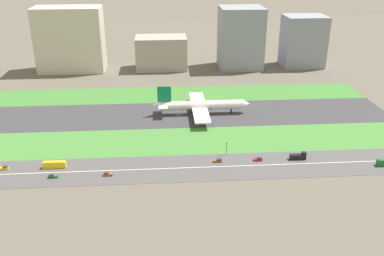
% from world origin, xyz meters
% --- Properties ---
extents(ground_plane, '(800.00, 800.00, 0.00)m').
position_xyz_m(ground_plane, '(0.00, 0.00, 0.00)').
color(ground_plane, '#5B564C').
extents(runway, '(280.00, 46.00, 0.10)m').
position_xyz_m(runway, '(0.00, 0.00, 0.05)').
color(runway, '#38383D').
rests_on(runway, ground_plane).
extents(grass_median_north, '(280.00, 36.00, 0.10)m').
position_xyz_m(grass_median_north, '(0.00, 41.00, 0.05)').
color(grass_median_north, '#3D7A33').
rests_on(grass_median_north, ground_plane).
extents(grass_median_south, '(280.00, 36.00, 0.10)m').
position_xyz_m(grass_median_south, '(0.00, -41.00, 0.05)').
color(grass_median_south, '#427F38').
rests_on(grass_median_south, ground_plane).
extents(highway, '(280.00, 28.00, 0.10)m').
position_xyz_m(highway, '(0.00, -73.00, 0.05)').
color(highway, '#4C4C4F').
rests_on(highway, ground_plane).
extents(highway_centerline, '(266.00, 0.50, 0.01)m').
position_xyz_m(highway_centerline, '(0.00, -73.00, 0.11)').
color(highway_centerline, silver).
rests_on(highway_centerline, highway).
extents(airliner, '(65.00, 56.00, 19.70)m').
position_xyz_m(airliner, '(14.06, 0.00, 6.23)').
color(airliner, white).
rests_on(airliner, runway).
extents(car_3, '(4.40, 1.80, 2.00)m').
position_xyz_m(car_3, '(39.03, -68.00, 0.92)').
color(car_3, '#B2191E').
rests_on(car_3, highway).
extents(bus_1, '(11.60, 2.50, 3.50)m').
position_xyz_m(bus_1, '(-66.23, -68.00, 1.82)').
color(bus_1, yellow).
rests_on(bus_1, highway).
extents(car_0, '(4.40, 1.80, 2.00)m').
position_xyz_m(car_0, '(-91.13, -68.00, 0.92)').
color(car_0, yellow).
rests_on(car_0, highway).
extents(car_1, '(4.40, 1.80, 2.00)m').
position_xyz_m(car_1, '(17.69, -68.00, 0.92)').
color(car_1, brown).
rests_on(car_1, highway).
extents(truck_0, '(8.40, 2.50, 4.00)m').
position_xyz_m(truck_0, '(60.38, -68.00, 1.67)').
color(truck_0, black).
rests_on(truck_0, highway).
extents(car_4, '(4.40, 1.80, 2.00)m').
position_xyz_m(car_4, '(-38.34, -78.00, 0.92)').
color(car_4, brown).
rests_on(car_4, highway).
extents(car_2, '(4.40, 1.80, 2.00)m').
position_xyz_m(car_2, '(-64.82, -78.00, 0.92)').
color(car_2, '#19662D').
rests_on(car_2, highway).
extents(traffic_light, '(0.36, 0.50, 7.20)m').
position_xyz_m(traffic_light, '(23.22, -60.01, 4.29)').
color(traffic_light, '#4C4C51').
rests_on(traffic_light, highway).
extents(terminal_building, '(57.13, 29.17, 55.48)m').
position_xyz_m(terminal_building, '(-90.00, 114.00, 27.74)').
color(terminal_building, beige).
rests_on(terminal_building, ground_plane).
extents(hangar_building, '(45.29, 28.39, 28.88)m').
position_xyz_m(hangar_building, '(-10.58, 114.00, 14.44)').
color(hangar_building, '#9E998E').
rests_on(hangar_building, ground_plane).
extents(office_tower, '(37.99, 35.16, 53.88)m').
position_xyz_m(office_tower, '(61.13, 114.00, 26.94)').
color(office_tower, gray).
rests_on(office_tower, ground_plane).
extents(cargo_warehouse, '(36.85, 29.32, 45.77)m').
position_xyz_m(cargo_warehouse, '(119.10, 114.00, 22.89)').
color(cargo_warehouse, gray).
rests_on(cargo_warehouse, ground_plane).
extents(fuel_tank_west, '(21.05, 21.05, 12.90)m').
position_xyz_m(fuel_tank_west, '(-0.43, 159.00, 6.45)').
color(fuel_tank_west, silver).
rests_on(fuel_tank_west, ground_plane).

